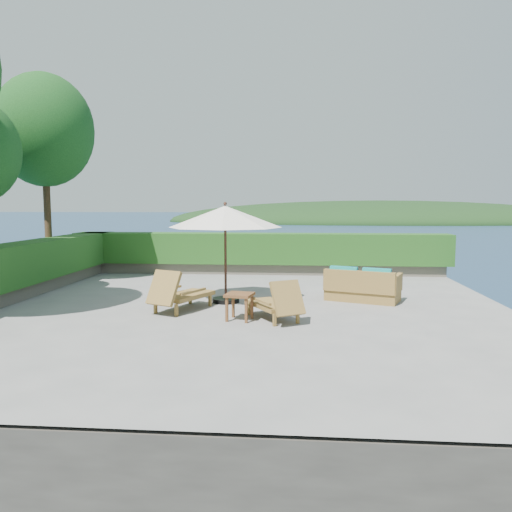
# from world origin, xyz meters

# --- Properties ---
(ground) EXTENTS (12.00, 12.00, 0.00)m
(ground) POSITION_xyz_m (0.00, 0.00, 0.00)
(ground) COLOR gray
(ground) RESTS_ON ground
(foundation) EXTENTS (12.00, 12.00, 3.00)m
(foundation) POSITION_xyz_m (0.00, 0.00, -1.55)
(foundation) COLOR #4F493F
(foundation) RESTS_ON ocean
(ocean) EXTENTS (600.00, 600.00, 0.00)m
(ocean) POSITION_xyz_m (0.00, 0.00, -3.00)
(ocean) COLOR #19324E
(ocean) RESTS_ON ground
(offshore_island) EXTENTS (126.00, 57.60, 12.60)m
(offshore_island) POSITION_xyz_m (25.00, 140.00, -3.00)
(offshore_island) COLOR black
(offshore_island) RESTS_ON ocean
(planter_wall_far) EXTENTS (12.00, 0.60, 0.36)m
(planter_wall_far) POSITION_xyz_m (0.00, 5.60, 0.18)
(planter_wall_far) COLOR #655F50
(planter_wall_far) RESTS_ON ground
(hedge_far) EXTENTS (12.40, 0.90, 1.00)m
(hedge_far) POSITION_xyz_m (0.00, 5.60, 0.85)
(hedge_far) COLOR #204B15
(hedge_far) RESTS_ON planter_wall_far
(tree_far) EXTENTS (2.80, 2.80, 6.03)m
(tree_far) POSITION_xyz_m (-6.00, 3.20, 4.40)
(tree_far) COLOR #49331C
(tree_far) RESTS_ON ground
(patio_umbrella) EXTENTS (2.86, 2.86, 2.37)m
(patio_umbrella) POSITION_xyz_m (-0.41, 0.72, 2.00)
(patio_umbrella) COLOR black
(patio_umbrella) RESTS_ON ground
(lounge_left) EXTENTS (1.29, 1.75, 0.93)m
(lounge_left) POSITION_xyz_m (-1.28, -0.32, 0.39)
(lounge_left) COLOR olive
(lounge_left) RESTS_ON ground
(lounge_right) EXTENTS (1.29, 1.58, 0.86)m
(lounge_right) POSITION_xyz_m (0.85, -1.03, 0.36)
(lounge_right) COLOR olive
(lounge_right) RESTS_ON ground
(side_table) EXTENTS (0.60, 0.60, 0.55)m
(side_table) POSITION_xyz_m (0.13, -1.07, 0.45)
(side_table) COLOR brown
(side_table) RESTS_ON ground
(wicker_loveseat) EXTENTS (1.91, 1.43, 0.84)m
(wicker_loveseat) POSITION_xyz_m (2.83, 1.15, 0.33)
(wicker_loveseat) COLOR olive
(wicker_loveseat) RESTS_ON ground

